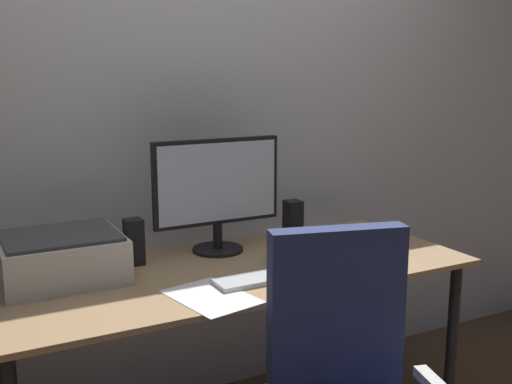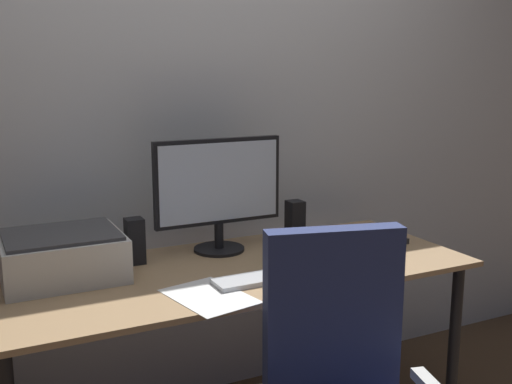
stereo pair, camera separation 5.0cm
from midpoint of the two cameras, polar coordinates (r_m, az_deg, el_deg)
name	(u,v)px [view 2 (the right image)]	position (r m, az deg, el deg)	size (l,w,h in m)	color
back_wall	(182,104)	(2.61, -6.38, 8.14)	(6.40, 0.10, 2.60)	silver
desk	(234,287)	(2.26, -1.39, -8.89)	(1.73, 0.71, 0.74)	tan
monitor	(219,188)	(2.37, -2.90, 0.39)	(0.52, 0.20, 0.45)	black
keyboard	(257,279)	(2.09, 0.76, -8.12)	(0.29, 0.11, 0.02)	#B7BABC
mouse	(318,267)	(2.20, 6.42, -6.93)	(0.06, 0.10, 0.03)	black
coffee_mug	(279,251)	(2.28, 2.77, -5.54)	(0.10, 0.08, 0.09)	#387F51
laptop	(361,239)	(2.60, 10.29, -4.31)	(0.32, 0.23, 0.02)	#2D2D30
speaker_left	(135,241)	(2.29, -10.61, -4.51)	(0.06, 0.07, 0.17)	black
speaker_right	(295,221)	(2.55, 4.22, -2.70)	(0.06, 0.07, 0.17)	black
printer	(62,256)	(2.19, -16.99, -5.69)	(0.40, 0.34, 0.16)	silver
paper_sheet	(209,296)	(1.96, -3.65, -9.67)	(0.21, 0.30, 0.00)	white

